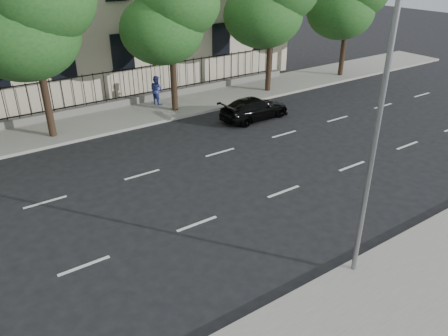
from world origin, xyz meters
The scene contains 9 objects.
ground centered at (0.00, 0.00, 0.00)m, with size 120.00×120.00×0.00m, color black.
far_sidewalk centered at (0.00, 14.00, 0.07)m, with size 60.00×4.00×0.15m, color gray.
lane_markings centered at (0.00, 4.75, 0.01)m, with size 49.60×4.62×0.01m, color silver, non-canonical shape.
iron_fence centered at (0.00, 15.70, 0.65)m, with size 30.00×0.50×2.20m.
street_light centered at (2.50, -1.77, 5.15)m, with size 0.25×3.32×8.05m.
tree_c centered at (-1.96, 13.36, 6.41)m, with size 5.89×5.50×9.80m.
tree_d centered at (5.04, 13.36, 5.84)m, with size 5.34×4.94×8.84m.
black_sedan centered at (8.14, 9.68, 0.61)m, with size 1.72×4.22×1.22m, color black.
pedestrian_far centered at (4.63, 14.76, 1.01)m, with size 0.84×0.65×1.72m, color navy.
Camera 1 is at (-6.41, -8.54, 8.61)m, focal length 35.00 mm.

